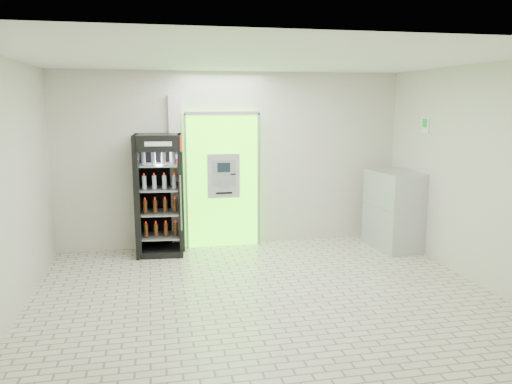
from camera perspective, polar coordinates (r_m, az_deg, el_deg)
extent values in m
plane|color=beige|center=(6.66, 1.00, -11.70)|extent=(6.00, 6.00, 0.00)
plane|color=beige|center=(8.69, -2.63, 3.72)|extent=(6.00, 0.00, 6.00)
plane|color=beige|center=(3.91, 9.26, -4.59)|extent=(6.00, 0.00, 6.00)
plane|color=beige|center=(6.31, -26.55, 0.14)|extent=(0.00, 5.00, 5.00)
plane|color=beige|center=(7.51, 23.98, 1.80)|extent=(0.00, 5.00, 5.00)
plane|color=white|center=(6.19, 1.09, 14.98)|extent=(6.00, 6.00, 0.00)
cube|color=#50FF12|center=(8.64, -3.85, 1.32)|extent=(1.20, 0.12, 2.30)
cube|color=gray|center=(8.46, -3.88, 8.96)|extent=(1.28, 0.04, 0.06)
cube|color=gray|center=(8.50, -7.99, 1.11)|extent=(0.04, 0.04, 2.30)
cube|color=gray|center=(8.68, 0.34, 1.39)|extent=(0.04, 0.04, 2.30)
cube|color=black|center=(8.72, -3.10, -2.93)|extent=(0.62, 0.01, 0.67)
cube|color=black|center=(8.45, -6.16, 6.75)|extent=(0.22, 0.01, 0.18)
cube|color=#B2B4BA|center=(8.51, -3.75, 1.88)|extent=(0.55, 0.12, 0.75)
cube|color=black|center=(8.43, -3.70, 2.82)|extent=(0.22, 0.01, 0.16)
cube|color=gray|center=(8.47, -3.68, 0.94)|extent=(0.16, 0.01, 0.12)
cube|color=black|center=(8.47, -2.62, 2.05)|extent=(0.09, 0.01, 0.02)
cube|color=black|center=(8.50, -3.67, -0.12)|extent=(0.28, 0.01, 0.03)
cube|color=silver|center=(8.56, -9.06, 2.15)|extent=(0.22, 0.10, 2.60)
cube|color=#193FB2|center=(8.47, -9.11, 4.45)|extent=(0.09, 0.01, 0.06)
cube|color=red|center=(8.48, -9.08, 3.57)|extent=(0.09, 0.01, 0.06)
cube|color=yellow|center=(8.50, -9.06, 2.70)|extent=(0.09, 0.01, 0.06)
cube|color=orange|center=(8.51, -9.03, 1.84)|extent=(0.09, 0.01, 0.06)
cube|color=red|center=(8.53, -9.01, 0.97)|extent=(0.09, 0.01, 0.06)
cube|color=black|center=(8.31, -10.95, -0.32)|extent=(0.81, 0.75, 1.98)
cube|color=black|center=(8.62, -10.99, 0.06)|extent=(0.74, 0.12, 1.98)
cube|color=red|center=(7.87, -11.12, 5.42)|extent=(0.72, 0.08, 0.24)
cube|color=white|center=(7.86, -11.12, 5.41)|extent=(0.41, 0.05, 0.07)
cube|color=black|center=(8.53, -10.74, -6.54)|extent=(0.81, 0.75, 0.10)
cylinder|color=gray|center=(7.99, -8.58, -1.25)|extent=(0.03, 0.03, 0.89)
cube|color=gray|center=(8.46, -10.79, -4.93)|extent=(0.68, 0.63, 0.02)
cube|color=gray|center=(8.37, -10.88, -2.32)|extent=(0.68, 0.63, 0.02)
cube|color=gray|center=(8.29, -10.98, 0.35)|extent=(0.68, 0.63, 0.02)
cube|color=gray|center=(8.24, -11.07, 3.07)|extent=(0.68, 0.63, 0.02)
cube|color=#B2B4BA|center=(8.87, 15.54, -1.98)|extent=(0.76, 1.06, 1.33)
cube|color=gray|center=(8.71, 13.60, -1.67)|extent=(0.10, 0.97, 0.01)
cube|color=white|center=(8.62, 18.78, 7.27)|extent=(0.02, 0.22, 0.26)
cube|color=#0C8824|center=(8.61, 18.72, 7.47)|extent=(0.00, 0.14, 0.14)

